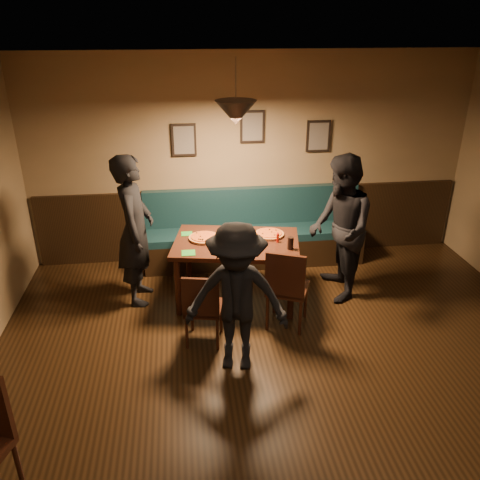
# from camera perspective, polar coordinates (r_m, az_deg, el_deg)

# --- Properties ---
(floor) EXTENTS (7.00, 7.00, 0.00)m
(floor) POSITION_cam_1_polar(r_m,az_deg,el_deg) (4.38, 8.42, -21.73)
(floor) COLOR black
(floor) RESTS_ON ground
(ceiling) EXTENTS (7.00, 7.00, 0.00)m
(ceiling) POSITION_cam_1_polar(r_m,az_deg,el_deg) (3.07, 11.76, 17.56)
(ceiling) COLOR silver
(ceiling) RESTS_ON ground
(wall_back) EXTENTS (6.00, 0.00, 6.00)m
(wall_back) POSITION_cam_1_polar(r_m,az_deg,el_deg) (6.70, 1.36, 9.39)
(wall_back) COLOR #8C704F
(wall_back) RESTS_ON ground
(wainscot) EXTENTS (5.88, 0.06, 1.00)m
(wainscot) POSITION_cam_1_polar(r_m,az_deg,el_deg) (6.96, 1.33, 2.15)
(wainscot) COLOR black
(wainscot) RESTS_ON ground
(booth_bench) EXTENTS (3.00, 0.60, 1.00)m
(booth_bench) POSITION_cam_1_polar(r_m,az_deg,el_deg) (6.71, 1.66, 1.28)
(booth_bench) COLOR #0F232D
(booth_bench) RESTS_ON ground
(picture_left) EXTENTS (0.32, 0.04, 0.42)m
(picture_left) POSITION_cam_1_polar(r_m,az_deg,el_deg) (6.52, -6.57, 11.55)
(picture_left) COLOR black
(picture_left) RESTS_ON wall_back
(picture_center) EXTENTS (0.32, 0.04, 0.42)m
(picture_center) POSITION_cam_1_polar(r_m,az_deg,el_deg) (6.56, 1.44, 13.12)
(picture_center) COLOR black
(picture_center) RESTS_ON wall_back
(picture_right) EXTENTS (0.32, 0.04, 0.42)m
(picture_right) POSITION_cam_1_polar(r_m,az_deg,el_deg) (6.78, 9.13, 11.91)
(picture_right) COLOR black
(picture_right) RESTS_ON wall_back
(pendant_lamp) EXTENTS (0.44, 0.44, 0.25)m
(pendant_lamp) POSITION_cam_1_polar(r_m,az_deg,el_deg) (5.24, -0.50, 14.67)
(pendant_lamp) COLOR black
(pendant_lamp) RESTS_ON ceiling
(dining_table) EXTENTS (1.59, 1.18, 0.77)m
(dining_table) POSITION_cam_1_polar(r_m,az_deg,el_deg) (5.85, -0.43, -3.61)
(dining_table) COLOR #321B0D
(dining_table) RESTS_ON floor
(chair_near_left) EXTENTS (0.44, 0.44, 0.84)m
(chair_near_left) POSITION_cam_1_polar(r_m,az_deg,el_deg) (5.12, -4.26, -7.72)
(chair_near_left) COLOR black
(chair_near_left) RESTS_ON floor
(chair_near_right) EXTENTS (0.56, 0.56, 0.96)m
(chair_near_right) POSITION_cam_1_polar(r_m,az_deg,el_deg) (5.37, 5.61, -5.41)
(chair_near_right) COLOR #321C0E
(chair_near_right) RESTS_ON floor
(diner_left) EXTENTS (0.48, 0.69, 1.81)m
(diner_left) POSITION_cam_1_polar(r_m,az_deg,el_deg) (5.77, -12.17, 1.08)
(diner_left) COLOR black
(diner_left) RESTS_ON floor
(diner_right) EXTENTS (0.72, 0.90, 1.77)m
(diner_right) POSITION_cam_1_polar(r_m,az_deg,el_deg) (5.85, 11.62, 1.27)
(diner_right) COLOR black
(diner_right) RESTS_ON floor
(diner_front) EXTENTS (1.07, 0.75, 1.52)m
(diner_front) POSITION_cam_1_polar(r_m,az_deg,el_deg) (4.59, -0.40, -6.86)
(diner_front) COLOR black
(diner_front) RESTS_ON floor
(pizza_a) EXTENTS (0.42, 0.42, 0.04)m
(pizza_a) POSITION_cam_1_polar(r_m,az_deg,el_deg) (5.74, -4.23, 0.28)
(pizza_a) COLOR orange
(pizza_a) RESTS_ON dining_table
(pizza_b) EXTENTS (0.46, 0.46, 0.04)m
(pizza_b) POSITION_cam_1_polar(r_m,az_deg,el_deg) (5.49, -0.45, -0.83)
(pizza_b) COLOR orange
(pizza_b) RESTS_ON dining_table
(pizza_c) EXTENTS (0.39, 0.39, 0.04)m
(pizza_c) POSITION_cam_1_polar(r_m,az_deg,el_deg) (5.84, 3.46, 0.71)
(pizza_c) COLOR #C25924
(pizza_c) RESTS_ON dining_table
(soda_glass) EXTENTS (0.09, 0.09, 0.14)m
(soda_glass) POSITION_cam_1_polar(r_m,az_deg,el_deg) (5.49, 5.92, -0.37)
(soda_glass) COLOR black
(soda_glass) RESTS_ON dining_table
(tabasco_bottle) EXTENTS (0.04, 0.04, 0.13)m
(tabasco_bottle) POSITION_cam_1_polar(r_m,az_deg,el_deg) (5.65, 4.43, 0.35)
(tabasco_bottle) COLOR #A51005
(tabasco_bottle) RESTS_ON dining_table
(napkin_a) EXTENTS (0.13, 0.13, 0.01)m
(napkin_a) POSITION_cam_1_polar(r_m,az_deg,el_deg) (5.91, -6.24, 0.73)
(napkin_a) COLOR #217E28
(napkin_a) RESTS_ON dining_table
(napkin_b) EXTENTS (0.15, 0.15, 0.01)m
(napkin_b) POSITION_cam_1_polar(r_m,az_deg,el_deg) (5.43, -6.05, -1.51)
(napkin_b) COLOR #217C21
(napkin_b) RESTS_ON dining_table
(cutlery_set) EXTENTS (0.19, 0.10, 0.00)m
(cutlery_set) POSITION_cam_1_polar(r_m,az_deg,el_deg) (5.35, -0.10, -1.77)
(cutlery_set) COLOR silver
(cutlery_set) RESTS_ON dining_table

